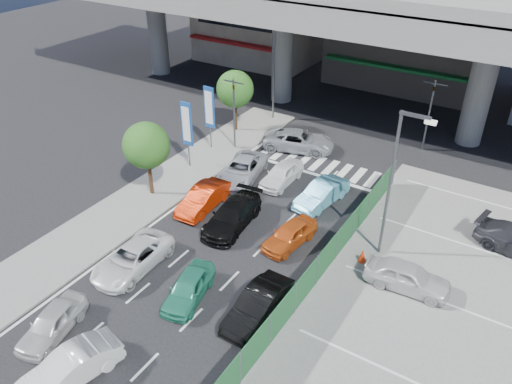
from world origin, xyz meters
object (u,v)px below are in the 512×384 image
Objects in this scene: traffic_light_right at (432,98)px; van_white_back_left at (52,323)px; hatch_black_mid_right at (258,305)px; traffic_light_left at (234,97)px; sedan_white_mid_left at (133,258)px; signboard_far at (209,109)px; tree_near at (146,146)px; hatch_white_back_mid at (70,368)px; parked_sedan_white at (408,277)px; signboard_near at (187,126)px; taxi_orange_right at (290,235)px; wagon_silver_front_left at (242,170)px; street_lamp_right at (395,175)px; street_lamp_left at (276,62)px; taxi_orange_left at (203,198)px; kei_truck_front_right at (322,194)px; sedan_white_front_mid at (282,174)px; traffic_cone at (363,255)px; crossing_wagon_silver at (299,141)px; taxi_teal_mid at (189,288)px; tree_far at (235,89)px; sedan_black_mid at (232,216)px.

traffic_light_right is 1.45× the size of van_white_back_left.
van_white_back_left is 0.86× the size of hatch_black_mid_right.
sedan_white_mid_left is (3.17, -13.77, -3.29)m from traffic_light_left.
tree_near is at bearing -85.10° from signboard_far.
parked_sedan_white is (9.44, 11.95, 0.08)m from hatch_white_back_mid.
taxi_orange_right is (9.86, -3.87, -2.45)m from signboard_near.
wagon_silver_front_left is at bearing 51.08° from tree_near.
hatch_white_back_mid is (-7.57, -13.90, -4.10)m from street_lamp_right.
street_lamp_left is 10.19m from signboard_near.
hatch_white_back_mid is at bearing -79.74° from taxi_orange_left.
signboard_far reaches higher than hatch_black_mid_right.
kei_truck_front_right is at bearing 60.26° from sedan_white_mid_left.
sedan_white_front_mid is 8.77m from traffic_cone.
signboard_far is 8.14m from taxi_orange_left.
street_lamp_right is at bearing -147.92° from crossing_wagon_silver.
kei_truck_front_right is at bearing 58.13° from van_white_back_left.
van_white_back_left is 0.93× the size of sedan_white_front_mid.
signboard_far is 0.98× the size of tree_near.
signboard_near is 1.00× the size of signboard_far.
traffic_light_left reaches higher than van_white_back_left.
crossing_wagon_silver is (-2.80, 16.18, 0.09)m from taxi_teal_mid.
parked_sedan_white reaches higher than sedan_white_mid_left.
traffic_cone is (14.34, -9.72, -2.94)m from tree_far.
parked_sedan_white is at bearing 8.27° from taxi_orange_right.
taxi_orange_right is at bearing -157.46° from street_lamp_right.
signboard_far reaches higher than taxi_orange_right.
sedan_white_mid_left is at bearing 164.03° from taxi_teal_mid.
taxi_orange_right is at bearing 0.75° from tree_near.
traffic_cone is at bearing -23.74° from signboard_far.
sedan_black_mid is 1.19× the size of parked_sedan_white.
hatch_white_back_mid is 16.78m from kei_truck_front_right.
traffic_light_right is (11.70, 7.00, 0.00)m from traffic_light_left.
street_lamp_right is (1.67, -13.00, 0.83)m from traffic_light_right.
traffic_cone is at bearing 35.38° from taxi_teal_mid.
street_lamp_right is at bearing 31.51° from taxi_orange_right.
sedan_white_mid_left reaches higher than taxi_teal_mid.
street_lamp_right is 4.85m from parked_sedan_white.
hatch_black_mid_right reaches higher than taxi_orange_right.
crossing_wagon_silver is at bearing 86.42° from taxi_teal_mid.
signboard_near reaches higher than hatch_white_back_mid.
street_lamp_right is 1.56× the size of crossing_wagon_silver.
taxi_teal_mid is 0.71× the size of crossing_wagon_silver.
tree_far reaches higher than crossing_wagon_silver.
traffic_light_left reaches higher than tree_near.
kei_truck_front_right is at bearing 67.44° from taxi_teal_mid.
taxi_teal_mid is (8.46, -16.44, -2.76)m from tree_far.
sedan_white_front_mid is at bearing 156.66° from street_lamp_right.
taxi_teal_mid is at bearing 94.17° from hatch_white_back_mid.
taxi_teal_mid is at bearing 173.39° from crossing_wagon_silver.
hatch_black_mid_right is (6.95, 5.49, 0.07)m from van_white_back_left.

